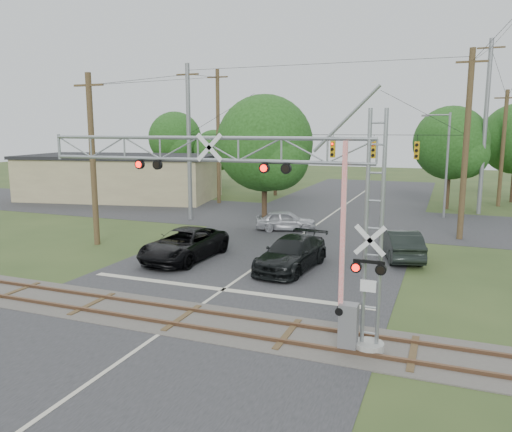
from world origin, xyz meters
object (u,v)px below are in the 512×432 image
at_px(pickup_black, 184,244).
at_px(car_dark, 291,253).
at_px(sedan_silver, 286,220).
at_px(crossing_gantry, 262,198).
at_px(traffic_signal_span, 327,146).
at_px(streetlight, 445,160).
at_px(commercial_building, 121,177).

distance_m(pickup_black, car_dark, 5.80).
xyz_separation_m(pickup_black, car_dark, (5.80, 0.29, -0.02)).
xyz_separation_m(car_dark, sedan_silver, (-3.20, 8.97, -0.10)).
xyz_separation_m(crossing_gantry, traffic_signal_span, (-2.29, 18.36, 1.09)).
distance_m(crossing_gantry, car_dark, 9.03).
bearing_deg(car_dark, crossing_gantry, -73.59).
bearing_deg(crossing_gantry, streetlight, 79.03).
xyz_separation_m(pickup_black, commercial_building, (-17.47, 18.56, 1.36)).
bearing_deg(sedan_silver, traffic_signal_span, -78.12).
distance_m(traffic_signal_span, pickup_black, 12.70).
bearing_deg(commercial_building, car_dark, -49.10).
relative_size(pickup_black, sedan_silver, 1.44).
distance_m(traffic_signal_span, car_dark, 11.46).
bearing_deg(pickup_black, commercial_building, 135.84).
bearing_deg(pickup_black, car_dark, 5.44).
bearing_deg(car_dark, pickup_black, -171.06).
relative_size(pickup_black, streetlight, 0.73).
relative_size(car_dark, commercial_building, 0.27).
height_order(traffic_signal_span, sedan_silver, traffic_signal_span).
bearing_deg(commercial_building, traffic_signal_span, -30.46).
relative_size(crossing_gantry, commercial_building, 0.61).
distance_m(traffic_signal_span, streetlight, 10.86).
distance_m(traffic_signal_span, sedan_silver, 5.71).
distance_m(car_dark, streetlight, 19.69).
height_order(crossing_gantry, streetlight, streetlight).
distance_m(car_dark, commercial_building, 29.61).
xyz_separation_m(commercial_building, streetlight, (29.82, -0.07, 2.33)).
bearing_deg(pickup_black, crossing_gantry, -44.29).
distance_m(crossing_gantry, pickup_black, 11.28).
bearing_deg(commercial_building, crossing_gantry, -57.73).
bearing_deg(crossing_gantry, car_dark, 100.36).
distance_m(sedan_silver, commercial_building, 22.16).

